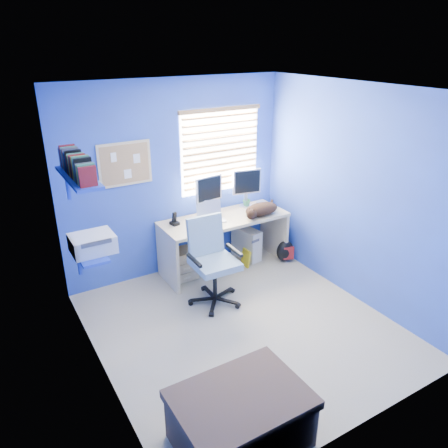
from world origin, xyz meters
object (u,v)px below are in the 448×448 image
laptop (211,213)px  office_chair (213,272)px  tower_pc (246,243)px  desk (224,243)px  cat (262,209)px

laptop → office_chair: 0.85m
tower_pc → desk: bearing=-178.9°
desk → cat: 0.68m
cat → tower_pc: 0.66m
laptop → office_chair: size_ratio=0.32×
desk → laptop: bearing=-179.4°
cat → tower_pc: (-0.05, 0.27, -0.60)m
desk → laptop: size_ratio=5.15×
laptop → tower_pc: 0.88m
desk → office_chair: office_chair is taller
laptop → office_chair: office_chair is taller
laptop → tower_pc: (0.61, 0.09, -0.62)m
desk → tower_pc: bearing=11.5°
office_chair → laptop: bearing=61.6°
desk → laptop: 0.52m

